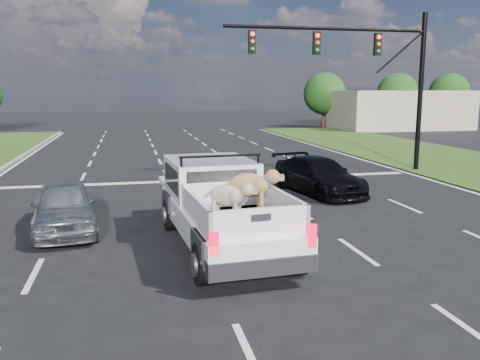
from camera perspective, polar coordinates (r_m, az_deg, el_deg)
The scene contains 10 objects.
ground at distance 11.44m, azimuth 5.02°, elevation -8.59°, with size 160.00×160.00×0.00m, color black.
road_markings at distance 17.59m, azimuth -1.37°, elevation -1.90°, with size 17.75×60.00×0.01m.
traffic_signal at distance 23.34m, azimuth 14.64°, elevation 12.38°, with size 9.11×0.31×7.00m.
building_right at distance 51.07m, azimuth 17.44°, elevation 7.53°, with size 12.00×7.00×3.60m, color #B8AA8C.
tree_far_d at distance 52.04m, azimuth 9.48°, elevation 9.53°, with size 4.20×4.20×5.40m.
tree_far_e at distance 55.51m, azimuth 17.27°, elevation 9.25°, with size 4.20×4.20×5.40m.
tree_far_f at distance 58.69m, azimuth 22.44°, elevation 8.96°, with size 4.20×4.20×5.40m.
pickup_truck at distance 11.96m, azimuth -2.13°, elevation -2.70°, with size 2.53×5.93×2.17m.
silver_sedan at distance 14.03m, azimuth -19.14°, elevation -2.80°, with size 1.57×3.90×1.33m, color #A4A7AB.
black_coupe at distance 18.38m, azimuth 8.82°, elevation 0.50°, with size 1.79×4.39×1.28m, color black.
Camera 1 is at (-3.29, -10.33, 3.65)m, focal length 38.00 mm.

